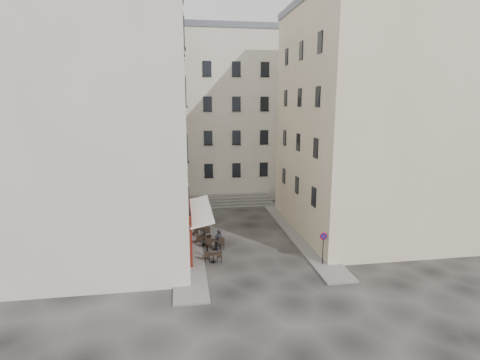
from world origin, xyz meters
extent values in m
plane|color=black|center=(0.00, 0.00, 0.00)|extent=(90.00, 90.00, 0.00)
cube|color=slate|center=(-4.50, 4.00, 0.06)|extent=(2.00, 22.00, 0.12)
cube|color=slate|center=(4.50, 3.00, 0.06)|extent=(2.00, 18.00, 0.12)
cube|color=beige|center=(-10.50, 3.00, 10.00)|extent=(12.00, 16.00, 20.00)
cube|color=beige|center=(10.50, 3.50, 9.00)|extent=(12.00, 14.00, 18.00)
cube|color=#585C65|center=(10.50, 3.50, 18.30)|extent=(12.20, 14.20, 0.60)
cube|color=beige|center=(-1.00, 19.00, 9.00)|extent=(18.00, 10.00, 18.00)
cube|color=#585C65|center=(-1.00, 19.00, 18.30)|extent=(18.20, 10.20, 0.60)
cube|color=#4A110A|center=(-4.42, 1.00, 1.75)|extent=(0.25, 7.00, 3.50)
cube|color=black|center=(-4.38, 1.00, 1.40)|extent=(0.06, 3.85, 2.00)
cube|color=white|center=(-3.60, 1.00, 2.95)|extent=(1.58, 7.30, 0.41)
cube|color=#62605D|center=(0.00, 11.90, 0.10)|extent=(9.00, 1.80, 0.20)
cube|color=#62605D|center=(0.00, 12.35, 0.30)|extent=(9.00, 1.80, 0.20)
cube|color=#62605D|center=(0.00, 12.80, 0.50)|extent=(9.00, 1.80, 0.20)
cube|color=#62605D|center=(0.00, 13.25, 0.70)|extent=(9.00, 1.80, 0.20)
cylinder|color=black|center=(-3.25, -1.00, 0.45)|extent=(0.10, 0.10, 0.90)
sphere|color=black|center=(-3.25, -1.00, 0.92)|extent=(0.12, 0.12, 0.12)
cylinder|color=black|center=(-3.25, 2.50, 0.45)|extent=(0.10, 0.10, 0.90)
sphere|color=black|center=(-3.25, 2.50, 0.92)|extent=(0.12, 0.12, 0.12)
cylinder|color=black|center=(-3.25, 6.00, 0.45)|extent=(0.10, 0.10, 0.90)
sphere|color=black|center=(-3.25, 6.00, 0.92)|extent=(0.12, 0.12, 0.12)
cylinder|color=black|center=(4.20, -3.31, 1.15)|extent=(0.06, 0.06, 2.30)
cylinder|color=#B00B29|center=(4.20, -3.31, 2.07)|extent=(0.53, 0.03, 0.53)
cylinder|color=navy|center=(4.20, -3.34, 2.07)|extent=(0.39, 0.04, 0.39)
cube|color=#B00B29|center=(4.20, -3.36, 2.07)|extent=(0.31, 0.03, 0.31)
cylinder|color=black|center=(-2.90, -1.73, 0.06)|extent=(0.33, 0.33, 0.02)
cylinder|color=black|center=(-2.90, -1.73, 0.36)|extent=(0.05, 0.05, 0.64)
cylinder|color=black|center=(-2.90, -1.73, 0.65)|extent=(0.54, 0.54, 0.04)
cube|color=black|center=(-2.49, -1.73, 0.41)|extent=(0.35, 0.35, 0.82)
cube|color=black|center=(-3.31, -1.64, 0.41)|extent=(0.35, 0.35, 0.82)
cylinder|color=black|center=(-2.57, 0.49, 0.07)|extent=(0.38, 0.38, 0.02)
cylinder|color=black|center=(-2.57, 0.49, 0.42)|extent=(0.05, 0.05, 0.73)
cylinder|color=black|center=(-2.57, 0.49, 0.75)|extent=(0.63, 0.63, 0.04)
cube|color=black|center=(-2.10, 0.49, 0.47)|extent=(0.40, 0.40, 0.94)
cube|color=black|center=(-3.04, 0.59, 0.47)|extent=(0.40, 0.40, 0.94)
cylinder|color=black|center=(-3.34, 1.55, 0.06)|extent=(0.32, 0.32, 0.02)
cylinder|color=black|center=(-3.34, 1.55, 0.36)|extent=(0.04, 0.04, 0.63)
cylinder|color=black|center=(-3.34, 1.55, 0.65)|extent=(0.54, 0.54, 0.04)
cube|color=black|center=(-2.93, 1.55, 0.40)|extent=(0.34, 0.34, 0.81)
cube|color=black|center=(-3.74, 1.64, 0.40)|extent=(0.34, 0.34, 0.81)
cylinder|color=black|center=(-3.39, 3.20, 0.07)|extent=(0.37, 0.37, 0.02)
cylinder|color=black|center=(-3.39, 3.20, 0.41)|extent=(0.05, 0.05, 0.71)
cylinder|color=black|center=(-3.39, 3.20, 0.74)|extent=(0.61, 0.61, 0.04)
cube|color=black|center=(-2.93, 3.20, 0.46)|extent=(0.39, 0.39, 0.92)
cube|color=black|center=(-3.85, 3.30, 0.46)|extent=(0.39, 0.39, 0.92)
cylinder|color=black|center=(-3.60, 4.80, 0.07)|extent=(0.38, 0.38, 0.02)
cylinder|color=black|center=(-3.60, 4.80, 0.43)|extent=(0.05, 0.05, 0.74)
cylinder|color=black|center=(-3.60, 4.80, 0.77)|extent=(0.64, 0.64, 0.04)
cube|color=black|center=(-3.12, 4.80, 0.48)|extent=(0.40, 0.40, 0.96)
cube|color=black|center=(-4.08, 4.91, 0.48)|extent=(0.40, 0.40, 0.96)
imported|color=black|center=(-2.31, 0.43, 0.79)|extent=(0.61, 0.43, 1.58)
camera|label=1|loc=(-4.77, -25.32, 10.57)|focal=28.00mm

